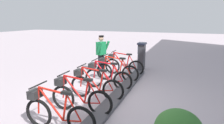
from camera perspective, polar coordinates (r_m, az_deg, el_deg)
name	(u,v)px	position (r m, az deg, el deg)	size (l,w,h in m)	color
ground_plane	(116,99)	(5.88, 1.19, -10.95)	(60.00, 60.00, 0.00)	#BCABB3
dock_rail_base	(116,97)	(5.86, 1.19, -10.51)	(0.44, 6.30, 0.10)	#47474C
payment_kiosk	(142,56)	(9.15, 8.78, 1.88)	(0.36, 0.52, 1.28)	#38383D
bike_docked_0	(122,65)	(8.23, 3.09, -0.89)	(1.72, 0.54, 1.02)	black
bike_docked_1	(115,70)	(7.39, 0.91, -2.45)	(1.72, 0.54, 1.02)	black
bike_docked_2	(106,77)	(6.57, -1.83, -4.40)	(1.72, 0.54, 1.02)	black
bike_docked_3	(94,85)	(5.78, -5.36, -6.88)	(1.72, 0.54, 1.02)	black
bike_docked_4	(78,97)	(5.03, -10.04, -10.08)	(1.72, 0.54, 1.02)	black
bike_docked_5	(56,113)	(4.34, -16.41, -14.24)	(1.72, 0.54, 1.02)	black
worker_near_rack	(101,53)	(8.48, -3.19, 2.82)	(0.57, 0.69, 1.66)	white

